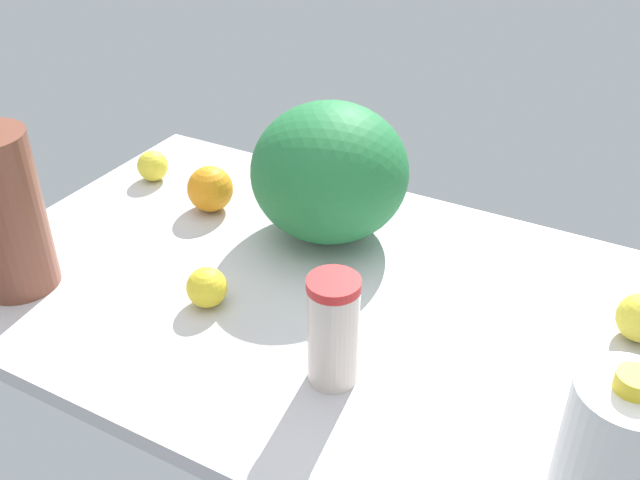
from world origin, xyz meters
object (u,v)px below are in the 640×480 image
at_px(watermelon, 330,172).
at_px(lemon_beside_bowl, 153,166).
at_px(lemon_far_back, 207,287).
at_px(orange_loose, 210,189).
at_px(tumbler_cup, 333,331).
at_px(milk_jug, 605,473).
at_px(chocolate_milk_jug, 3,213).

distance_m(watermelon, lemon_beside_bowl, 0.43).
distance_m(watermelon, lemon_far_back, 0.31).
height_order(orange_loose, lemon_far_back, orange_loose).
xyz_separation_m(watermelon, lemon_beside_bowl, (0.42, -0.01, -0.09)).
relative_size(tumbler_cup, orange_loose, 1.89).
height_order(lemon_beside_bowl, orange_loose, orange_loose).
distance_m(tumbler_cup, lemon_beside_bowl, 0.70).
relative_size(watermelon, lemon_beside_bowl, 4.40).
bearing_deg(lemon_beside_bowl, tumbler_cup, 150.41).
height_order(watermelon, lemon_beside_bowl, watermelon).
bearing_deg(milk_jug, lemon_beside_bowl, -24.66).
bearing_deg(watermelon, lemon_far_back, 76.78).
distance_m(chocolate_milk_jug, tumbler_cup, 0.57).
bearing_deg(lemon_far_back, watermelon, -103.22).
bearing_deg(watermelon, milk_jug, 141.31).
distance_m(chocolate_milk_jug, lemon_beside_bowl, 0.41).
xyz_separation_m(lemon_beside_bowl, lemon_far_back, (-0.35, 0.29, 0.00)).
distance_m(chocolate_milk_jug, milk_jug, 0.92).
bearing_deg(milk_jug, chocolate_milk_jug, -3.09).
relative_size(tumbler_cup, lemon_far_back, 2.58).
height_order(lemon_beside_bowl, lemon_far_back, lemon_far_back).
bearing_deg(tumbler_cup, watermelon, -61.24).
height_order(chocolate_milk_jug, tumbler_cup, chocolate_milk_jug).
bearing_deg(orange_loose, tumbler_cup, 144.72).
relative_size(chocolate_milk_jug, milk_jug, 1.14).
xyz_separation_m(milk_jug, lemon_beside_bowl, (0.97, -0.44, -0.09)).
xyz_separation_m(milk_jug, lemon_far_back, (0.62, -0.15, -0.09)).
xyz_separation_m(chocolate_milk_jug, lemon_beside_bowl, (0.05, -0.39, -0.10)).
relative_size(chocolate_milk_jug, tumbler_cup, 1.71).
height_order(watermelon, orange_loose, watermelon).
xyz_separation_m(tumbler_cup, lemon_beside_bowl, (0.61, -0.34, -0.05)).
bearing_deg(tumbler_cup, lemon_beside_bowl, -29.59).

